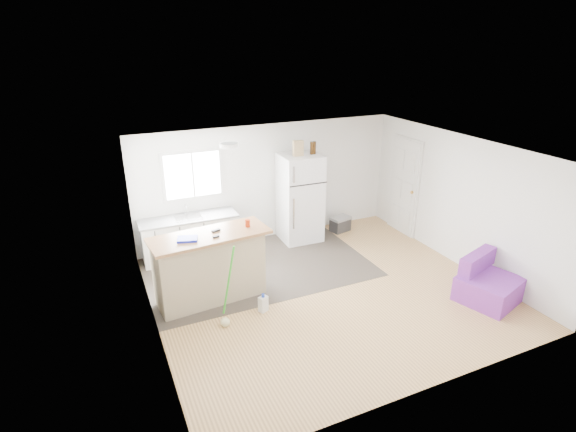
% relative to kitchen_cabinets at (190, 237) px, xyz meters
% --- Properties ---
extents(room, '(5.51, 5.01, 2.41)m').
position_rel_kitchen_cabinets_xyz_m(room, '(1.76, -2.21, 0.78)').
color(room, '#9A6F40').
rests_on(room, ground).
extents(vinyl_zone, '(4.05, 2.50, 0.00)m').
position_rel_kitchen_cabinets_xyz_m(vinyl_zone, '(1.03, -0.96, -0.42)').
color(vinyl_zone, '#312A25').
rests_on(vinyl_zone, floor).
extents(window, '(1.18, 0.06, 0.98)m').
position_rel_kitchen_cabinets_xyz_m(window, '(0.21, 0.27, 1.13)').
color(window, white).
rests_on(window, back_wall).
extents(interior_door, '(0.11, 0.92, 2.10)m').
position_rel_kitchen_cabinets_xyz_m(interior_door, '(4.48, -0.66, 0.60)').
color(interior_door, white).
rests_on(interior_door, right_wall).
extents(ceiling_fixture, '(0.30, 0.30, 0.07)m').
position_rel_kitchen_cabinets_xyz_m(ceiling_fixture, '(0.56, -1.01, 1.94)').
color(ceiling_fixture, white).
rests_on(ceiling_fixture, ceiling).
extents(kitchen_cabinets, '(1.85, 0.60, 1.09)m').
position_rel_kitchen_cabinets_xyz_m(kitchen_cabinets, '(0.00, 0.00, 0.00)').
color(kitchen_cabinets, white).
rests_on(kitchen_cabinets, floor).
extents(peninsula, '(1.92, 0.88, 1.14)m').
position_rel_kitchen_cabinets_xyz_m(peninsula, '(-0.04, -1.64, 0.16)').
color(peninsula, tan).
rests_on(peninsula, floor).
extents(refrigerator, '(0.82, 0.78, 1.82)m').
position_rel_kitchen_cabinets_xyz_m(refrigerator, '(2.29, -0.11, 0.49)').
color(refrigerator, white).
rests_on(refrigerator, floor).
extents(cooler, '(0.48, 0.38, 0.33)m').
position_rel_kitchen_cabinets_xyz_m(cooler, '(3.28, -0.12, -0.25)').
color(cooler, '#2E2E30').
rests_on(cooler, floor).
extents(purple_seat, '(1.07, 1.06, 0.72)m').
position_rel_kitchen_cabinets_xyz_m(purple_seat, '(4.02, -3.49, -0.16)').
color(purple_seat, purple).
rests_on(purple_seat, floor).
extents(cleaner_jug, '(0.17, 0.15, 0.31)m').
position_rel_kitchen_cabinets_xyz_m(cleaner_jug, '(0.59, -2.34, -0.28)').
color(cleaner_jug, silver).
rests_on(cleaner_jug, floor).
extents(mop, '(0.28, 0.35, 1.29)m').
position_rel_kitchen_cabinets_xyz_m(mop, '(-0.03, -2.42, -0.19)').
color(mop, green).
rests_on(mop, floor).
extents(red_cup, '(0.10, 0.10, 0.12)m').
position_rel_kitchen_cabinets_xyz_m(red_cup, '(0.63, -1.60, 0.78)').
color(red_cup, '#BB2E0B').
rests_on(red_cup, peninsula).
extents(blue_tray, '(0.35, 0.29, 0.04)m').
position_rel_kitchen_cabinets_xyz_m(blue_tray, '(-0.37, -1.71, 0.74)').
color(blue_tray, '#151FC5').
rests_on(blue_tray, peninsula).
extents(tool_a, '(0.15, 0.09, 0.03)m').
position_rel_kitchen_cabinets_xyz_m(tool_a, '(0.11, -1.57, 0.74)').
color(tool_a, black).
rests_on(tool_a, peninsula).
extents(tool_b, '(0.11, 0.06, 0.03)m').
position_rel_kitchen_cabinets_xyz_m(tool_b, '(0.05, -1.79, 0.74)').
color(tool_b, black).
rests_on(tool_b, peninsula).
extents(cardboard_box, '(0.21, 0.12, 0.30)m').
position_rel_kitchen_cabinets_xyz_m(cardboard_box, '(2.21, -0.17, 1.55)').
color(cardboard_box, tan).
rests_on(cardboard_box, refrigerator).
extents(bottle_left, '(0.07, 0.07, 0.25)m').
position_rel_kitchen_cabinets_xyz_m(bottle_left, '(2.51, -0.17, 1.52)').
color(bottle_left, '#3D230B').
rests_on(bottle_left, refrigerator).
extents(bottle_right, '(0.09, 0.09, 0.25)m').
position_rel_kitchen_cabinets_xyz_m(bottle_right, '(2.57, -0.15, 1.52)').
color(bottle_right, '#3D230B').
rests_on(bottle_right, refrigerator).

